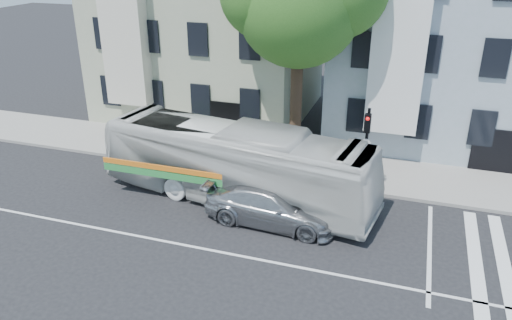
% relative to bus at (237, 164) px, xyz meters
% --- Properties ---
extents(ground, '(120.00, 120.00, 0.00)m').
position_rel_bus_xyz_m(ground, '(1.31, -3.90, -1.64)').
color(ground, black).
rests_on(ground, ground).
extents(sidewalk_far, '(80.00, 4.00, 0.15)m').
position_rel_bus_xyz_m(sidewalk_far, '(1.31, 4.10, -1.56)').
color(sidewalk_far, gray).
rests_on(sidewalk_far, ground).
extents(building_left, '(12.00, 10.00, 11.00)m').
position_rel_bus_xyz_m(building_left, '(-5.69, 11.10, 3.86)').
color(building_left, '#ABAD91').
rests_on(building_left, ground).
extents(building_right, '(12.00, 10.00, 11.00)m').
position_rel_bus_xyz_m(building_right, '(8.31, 11.10, 3.86)').
color(building_right, '#8B9EA6').
rests_on(building_right, ground).
extents(bus, '(4.45, 12.02, 3.27)m').
position_rel_bus_xyz_m(bus, '(0.00, 0.00, 0.00)').
color(bus, silver).
rests_on(bus, ground).
extents(sedan, '(2.39, 5.36, 1.53)m').
position_rel_bus_xyz_m(sedan, '(1.94, -1.34, -0.87)').
color(sedan, '#A9ABB0').
rests_on(sedan, ground).
extents(hedge, '(8.53, 1.24, 0.70)m').
position_rel_bus_xyz_m(hedge, '(-1.79, 2.40, -1.14)').
color(hedge, '#20531B').
rests_on(hedge, sidewalk_far).
extents(traffic_signal, '(0.41, 0.52, 3.86)m').
position_rel_bus_xyz_m(traffic_signal, '(4.95, 2.04, 0.86)').
color(traffic_signal, black).
rests_on(traffic_signal, ground).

